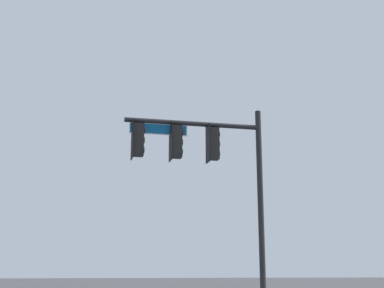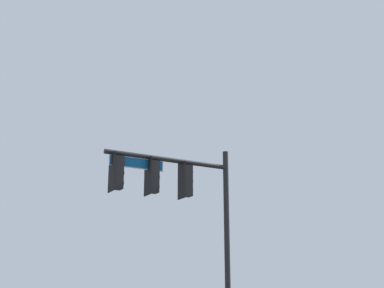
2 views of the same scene
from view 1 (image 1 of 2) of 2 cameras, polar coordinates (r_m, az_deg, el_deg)
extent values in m
cylinder|color=black|center=(18.25, 7.36, -7.24)|extent=(0.20, 0.20, 7.11)
cylinder|color=black|center=(18.17, 0.13, 2.18)|extent=(4.67, 0.56, 0.16)
cube|color=black|center=(18.12, 1.70, 0.04)|extent=(0.07, 0.52, 1.30)
cube|color=black|center=(18.16, 2.28, 0.01)|extent=(0.39, 0.35, 1.10)
cylinder|color=black|center=(18.32, 2.27, 1.86)|extent=(0.04, 0.04, 0.12)
cylinder|color=#340503|center=(18.30, 2.88, 0.98)|extent=(0.05, 0.22, 0.22)
cylinder|color=#392D05|center=(18.22, 2.89, -0.02)|extent=(0.05, 0.22, 0.22)
cylinder|color=green|center=(18.14, 2.90, -1.04)|extent=(0.05, 0.22, 0.22)
cube|color=black|center=(17.85, -2.29, 0.26)|extent=(0.07, 0.52, 1.30)
cube|color=black|center=(17.88, -1.69, 0.22)|extent=(0.39, 0.35, 1.10)
cylinder|color=black|center=(18.04, -1.68, 2.10)|extent=(0.04, 0.04, 0.12)
cylinder|color=#340503|center=(18.00, -1.06, 1.21)|extent=(0.05, 0.22, 0.22)
cylinder|color=#392D05|center=(17.92, -1.07, 0.19)|extent=(0.05, 0.22, 0.22)
cylinder|color=green|center=(17.85, -1.07, -0.84)|extent=(0.05, 0.22, 0.22)
cube|color=black|center=(17.67, -6.39, 0.47)|extent=(0.07, 0.52, 1.30)
cube|color=black|center=(17.69, -5.78, 0.44)|extent=(0.39, 0.35, 1.10)
cylinder|color=black|center=(17.85, -5.73, 2.34)|extent=(0.04, 0.04, 0.12)
cylinder|color=#340503|center=(17.80, -5.12, 1.44)|extent=(0.05, 0.22, 0.22)
cylinder|color=#392D05|center=(17.72, -5.14, 0.41)|extent=(0.05, 0.22, 0.22)
cylinder|color=green|center=(17.64, -5.16, -0.63)|extent=(0.05, 0.22, 0.22)
cube|color=#0A4C7F|center=(17.89, -3.58, 1.59)|extent=(1.89, 0.20, 0.32)
cube|color=white|center=(17.89, -3.58, 1.59)|extent=(1.95, 0.19, 0.38)
camera|label=2|loc=(4.12, -88.57, 3.57)|focal=50.00mm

